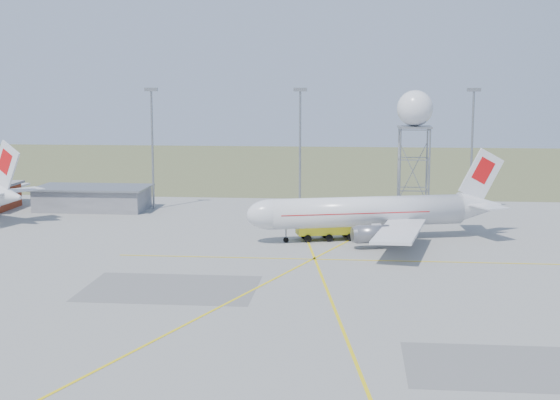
# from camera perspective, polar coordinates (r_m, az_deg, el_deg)

# --- Properties ---
(ground) EXTENTS (400.00, 400.00, 0.00)m
(ground) POSITION_cam_1_polar(r_m,az_deg,el_deg) (66.20, 6.16, -10.22)
(ground) COLOR gray
(ground) RESTS_ON ground
(grass_strip) EXTENTS (400.00, 120.00, 0.03)m
(grass_strip) POSITION_cam_1_polar(r_m,az_deg,el_deg) (203.81, 5.73, 2.52)
(grass_strip) COLOR #4B5C32
(grass_strip) RESTS_ON ground
(building_grey) EXTENTS (19.00, 10.00, 3.90)m
(building_grey) POSITION_cam_1_polar(r_m,az_deg,el_deg) (135.49, -13.54, 0.13)
(building_grey) COLOR gray
(building_grey) RESTS_ON ground
(mast_a) EXTENTS (2.20, 0.50, 20.50)m
(mast_a) POSITION_cam_1_polar(r_m,az_deg,el_deg) (133.42, -9.33, 4.49)
(mast_a) COLOR gray
(mast_a) RESTS_ON ground
(mast_b) EXTENTS (2.20, 0.50, 20.50)m
(mast_b) POSITION_cam_1_polar(r_m,az_deg,el_deg) (129.33, 1.48, 4.48)
(mast_b) COLOR gray
(mast_b) RESTS_ON ground
(mast_c) EXTENTS (2.20, 0.50, 20.50)m
(mast_c) POSITION_cam_1_polar(r_m,az_deg,el_deg) (130.42, 13.88, 4.26)
(mast_c) COLOR gray
(mast_c) RESTS_ON ground
(airliner_main) EXTENTS (35.85, 34.06, 12.35)m
(airliner_main) POSITION_cam_1_polar(r_m,az_deg,el_deg) (107.12, 6.71, -0.89)
(airliner_main) COLOR silver
(airliner_main) RESTS_ON ground
(radar_tower) EXTENTS (5.58, 5.58, 20.19)m
(radar_tower) POSITION_cam_1_polar(r_m,az_deg,el_deg) (123.30, 9.78, 3.81)
(radar_tower) COLOR gray
(radar_tower) RESTS_ON ground
(fire_truck) EXTENTS (8.69, 5.00, 3.30)m
(fire_truck) POSITION_cam_1_polar(r_m,az_deg,el_deg) (106.87, 3.57, -2.07)
(fire_truck) COLOR yellow
(fire_truck) RESTS_ON ground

